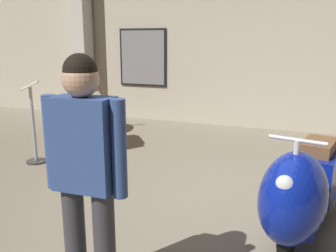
{
  "coord_description": "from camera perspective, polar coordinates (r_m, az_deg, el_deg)",
  "views": [
    {
      "loc": [
        0.8,
        -3.26,
        1.68
      ],
      "look_at": [
        -0.89,
        1.1,
        0.56
      ],
      "focal_mm": 38.66,
      "sensor_mm": 36.0,
      "label": 1
    }
  ],
  "objects": [
    {
      "name": "ground_plane",
      "position": [
        3.76,
        6.78,
        -13.19
      ],
      "size": [
        60.0,
        60.0,
        0.0
      ],
      "primitive_type": "plane",
      "color": "gray"
    },
    {
      "name": "showroom_back_wall",
      "position": [
        7.17,
        14.05,
        14.18
      ],
      "size": [
        18.0,
        0.63,
        3.64
      ],
      "color": "#BCB29E",
      "rests_on": "ground"
    },
    {
      "name": "scooter_0",
      "position": [
        6.45,
        -12.65,
        2.71
      ],
      "size": [
        1.54,
        1.77,
        1.12
      ],
      "rotation": [
        0.0,
        0.0,
        2.23
      ],
      "color": "black",
      "rests_on": "ground"
    },
    {
      "name": "scooter_1",
      "position": [
        3.3,
        20.25,
        -9.52
      ],
      "size": [
        0.78,
        1.64,
        0.96
      ],
      "rotation": [
        0.0,
        0.0,
        -1.79
      ],
      "color": "black",
      "rests_on": "ground"
    },
    {
      "name": "visitor_0",
      "position": [
        2.24,
        -12.86,
        -6.43
      ],
      "size": [
        0.54,
        0.26,
        1.61
      ],
      "rotation": [
        0.0,
        0.0,
        1.61
      ],
      "color": "black",
      "rests_on": "ground"
    },
    {
      "name": "info_stanchion",
      "position": [
        5.31,
        -20.41,
        -0.48
      ],
      "size": [
        0.37,
        0.39,
        1.14
      ],
      "color": "#333338",
      "rests_on": "ground"
    }
  ]
}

